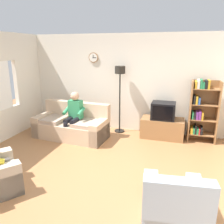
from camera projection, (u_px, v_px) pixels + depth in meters
ground_plane at (94, 174)px, 4.28m from camera, size 12.00×12.00×0.00m
back_wall_assembly at (127, 83)px, 6.37m from camera, size 6.20×0.17×2.70m
couch at (72, 126)px, 6.00m from camera, size 1.96×1.01×0.90m
tv_stand at (162, 128)px, 5.99m from camera, size 1.10×0.56×0.52m
tv at (163, 111)px, 5.83m from camera, size 0.60×0.49×0.44m
bookshelf at (202, 110)px, 5.64m from camera, size 0.68×0.36×1.58m
floor_lamp at (120, 81)px, 6.09m from camera, size 0.28×0.28×1.85m
armchair_near_bookshelf at (173, 208)px, 2.95m from camera, size 0.90×0.97×0.90m
person_on_couch at (74, 113)px, 5.76m from camera, size 0.53×0.56×1.24m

